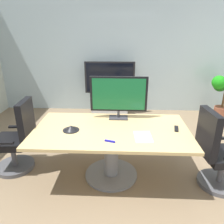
{
  "coord_description": "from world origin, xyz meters",
  "views": [
    {
      "loc": [
        0.08,
        -2.62,
        2.0
      ],
      "look_at": [
        -0.05,
        0.24,
        0.9
      ],
      "focal_mm": 34.28,
      "sensor_mm": 36.0,
      "label": 1
    }
  ],
  "objects_px": {
    "conference_phone": "(71,128)",
    "remote_control": "(176,129)",
    "tv_monitor": "(119,95)",
    "wall_display_unit": "(110,97)",
    "conference_table": "(111,141)",
    "office_chair_left": "(18,142)",
    "office_chair_right": "(217,156)"
  },
  "relations": [
    {
      "from": "conference_phone",
      "to": "wall_display_unit",
      "type": "bearing_deg",
      "value": 81.62
    },
    {
      "from": "office_chair_left",
      "to": "tv_monitor",
      "type": "height_order",
      "value": "tv_monitor"
    },
    {
      "from": "office_chair_left",
      "to": "conference_phone",
      "type": "bearing_deg",
      "value": 74.06
    },
    {
      "from": "office_chair_left",
      "to": "wall_display_unit",
      "type": "bearing_deg",
      "value": 148.28
    },
    {
      "from": "conference_table",
      "to": "wall_display_unit",
      "type": "bearing_deg",
      "value": 93.6
    },
    {
      "from": "conference_table",
      "to": "remote_control",
      "type": "height_order",
      "value": "remote_control"
    },
    {
      "from": "conference_table",
      "to": "wall_display_unit",
      "type": "height_order",
      "value": "wall_display_unit"
    },
    {
      "from": "remote_control",
      "to": "tv_monitor",
      "type": "bearing_deg",
      "value": 166.92
    },
    {
      "from": "office_chair_right",
      "to": "remote_control",
      "type": "xyz_separation_m",
      "value": [
        -0.51,
        0.18,
        0.3
      ]
    },
    {
      "from": "tv_monitor",
      "to": "office_chair_right",
      "type": "bearing_deg",
      "value": -22.8
    },
    {
      "from": "office_chair_right",
      "to": "remote_control",
      "type": "bearing_deg",
      "value": 65.63
    },
    {
      "from": "tv_monitor",
      "to": "conference_table",
      "type": "bearing_deg",
      "value": -103.04
    },
    {
      "from": "remote_control",
      "to": "conference_phone",
      "type": "bearing_deg",
      "value": -164.3
    },
    {
      "from": "office_chair_right",
      "to": "wall_display_unit",
      "type": "xyz_separation_m",
      "value": [
        -1.55,
        2.64,
        -0.01
      ]
    },
    {
      "from": "office_chair_left",
      "to": "conference_table",
      "type": "bearing_deg",
      "value": 81.12
    },
    {
      "from": "wall_display_unit",
      "to": "tv_monitor",
      "type": "bearing_deg",
      "value": -83.24
    },
    {
      "from": "tv_monitor",
      "to": "conference_phone",
      "type": "relative_size",
      "value": 3.82
    },
    {
      "from": "office_chair_left",
      "to": "wall_display_unit",
      "type": "xyz_separation_m",
      "value": [
        1.24,
        2.38,
        -0.01
      ]
    },
    {
      "from": "wall_display_unit",
      "to": "conference_phone",
      "type": "relative_size",
      "value": 5.95
    },
    {
      "from": "remote_control",
      "to": "office_chair_left",
      "type": "bearing_deg",
      "value": -170.23
    },
    {
      "from": "wall_display_unit",
      "to": "remote_control",
      "type": "height_order",
      "value": "wall_display_unit"
    },
    {
      "from": "wall_display_unit",
      "to": "office_chair_left",
      "type": "bearing_deg",
      "value": -117.46
    },
    {
      "from": "office_chair_left",
      "to": "tv_monitor",
      "type": "xyz_separation_m",
      "value": [
        1.49,
        0.28,
        0.65
      ]
    },
    {
      "from": "office_chair_right",
      "to": "tv_monitor",
      "type": "xyz_separation_m",
      "value": [
        -1.3,
        0.55,
        0.65
      ]
    },
    {
      "from": "tv_monitor",
      "to": "wall_display_unit",
      "type": "bearing_deg",
      "value": 96.76
    },
    {
      "from": "conference_phone",
      "to": "remote_control",
      "type": "height_order",
      "value": "conference_phone"
    },
    {
      "from": "conference_table",
      "to": "conference_phone",
      "type": "height_order",
      "value": "conference_phone"
    },
    {
      "from": "conference_table",
      "to": "office_chair_left",
      "type": "xyz_separation_m",
      "value": [
        -1.39,
        0.11,
        -0.11
      ]
    },
    {
      "from": "conference_table",
      "to": "conference_phone",
      "type": "distance_m",
      "value": 0.58
    },
    {
      "from": "conference_phone",
      "to": "remote_control",
      "type": "xyz_separation_m",
      "value": [
        1.41,
        0.09,
        -0.02
      ]
    },
    {
      "from": "tv_monitor",
      "to": "office_chair_left",
      "type": "bearing_deg",
      "value": -169.19
    },
    {
      "from": "tv_monitor",
      "to": "remote_control",
      "type": "bearing_deg",
      "value": -24.95
    }
  ]
}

